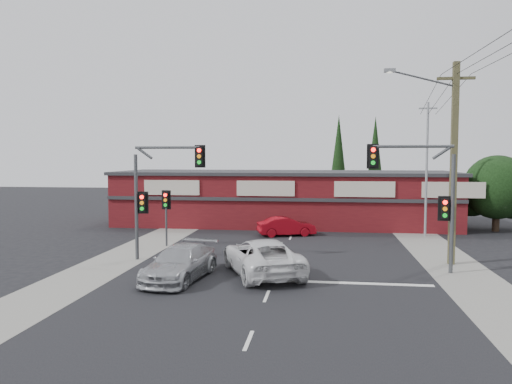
# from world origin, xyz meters

# --- Properties ---
(ground) EXTENTS (120.00, 120.00, 0.00)m
(ground) POSITION_xyz_m (0.00, 0.00, 0.00)
(ground) COLOR black
(ground) RESTS_ON ground
(road_strip) EXTENTS (14.00, 70.00, 0.01)m
(road_strip) POSITION_xyz_m (0.00, 5.00, 0.01)
(road_strip) COLOR black
(road_strip) RESTS_ON ground
(verge_left) EXTENTS (3.00, 70.00, 0.02)m
(verge_left) POSITION_xyz_m (-8.50, 5.00, 0.01)
(verge_left) COLOR gray
(verge_left) RESTS_ON ground
(verge_right) EXTENTS (3.00, 70.00, 0.02)m
(verge_right) POSITION_xyz_m (8.50, 5.00, 0.01)
(verge_right) COLOR gray
(verge_right) RESTS_ON ground
(stop_line) EXTENTS (6.50, 0.35, 0.01)m
(stop_line) POSITION_xyz_m (3.50, -1.50, 0.01)
(stop_line) COLOR silver
(stop_line) RESTS_ON ground
(white_suv) EXTENTS (4.76, 6.48, 1.64)m
(white_suv) POSITION_xyz_m (-0.62, -0.38, 0.82)
(white_suv) COLOR silver
(white_suv) RESTS_ON ground
(silver_suv) EXTENTS (2.73, 5.32, 1.48)m
(silver_suv) POSITION_xyz_m (-4.05, -1.84, 0.74)
(silver_suv) COLOR #AEB1B4
(silver_suv) RESTS_ON ground
(red_sedan) EXTENTS (4.14, 2.57, 1.29)m
(red_sedan) POSITION_xyz_m (-0.34, 10.92, 0.64)
(red_sedan) COLOR maroon
(red_sedan) RESTS_ON ground
(lane_dashes) EXTENTS (0.12, 48.39, 0.01)m
(lane_dashes) POSITION_xyz_m (0.00, 5.39, 0.01)
(lane_dashes) COLOR silver
(lane_dashes) RESTS_ON ground
(shop_building) EXTENTS (27.30, 8.40, 4.22)m
(shop_building) POSITION_xyz_m (-0.99, 16.99, 2.13)
(shop_building) COLOR #531015
(shop_building) RESTS_ON ground
(tree_cluster) EXTENTS (5.90, 5.10, 5.50)m
(tree_cluster) POSITION_xyz_m (14.69, 15.44, 2.90)
(tree_cluster) COLOR #2D2116
(tree_cluster) RESTS_ON ground
(conifer_near) EXTENTS (1.80, 1.80, 9.25)m
(conifer_near) POSITION_xyz_m (3.50, 24.00, 5.48)
(conifer_near) COLOR #2D2116
(conifer_near) RESTS_ON ground
(conifer_far) EXTENTS (1.80, 1.80, 9.25)m
(conifer_far) POSITION_xyz_m (7.00, 26.00, 5.48)
(conifer_far) COLOR #2D2116
(conifer_far) RESTS_ON ground
(traffic_mast_left) EXTENTS (3.77, 0.27, 5.97)m
(traffic_mast_left) POSITION_xyz_m (-6.43, 2.00, 3.93)
(traffic_mast_left) COLOR #47494C
(traffic_mast_left) RESTS_ON ground
(traffic_mast_right) EXTENTS (3.96, 0.27, 5.97)m
(traffic_mast_right) POSITION_xyz_m (6.86, 1.00, 3.95)
(traffic_mast_right) COLOR #47494C
(traffic_mast_right) RESTS_ON ground
(pedestal_signal) EXTENTS (0.55, 0.27, 3.38)m
(pedestal_signal) POSITION_xyz_m (-7.20, 6.01, 2.41)
(pedestal_signal) COLOR #47494C
(pedestal_signal) RESTS_ON ground
(utility_pole) EXTENTS (4.38, 0.59, 10.00)m
(utility_pole) POSITION_xyz_m (8.36, 2.99, 5.40)
(utility_pole) COLOR brown
(utility_pole) RESTS_ON ground
(steel_pole) EXTENTS (1.20, 0.16, 9.00)m
(steel_pole) POSITION_xyz_m (9.00, 12.00, 4.70)
(steel_pole) COLOR gray
(steel_pole) RESTS_ON ground
(power_lines) EXTENTS (2.01, 29.00, 1.22)m
(power_lines) POSITION_xyz_m (8.47, -2.47, 9.04)
(power_lines) COLOR black
(power_lines) RESTS_ON ground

